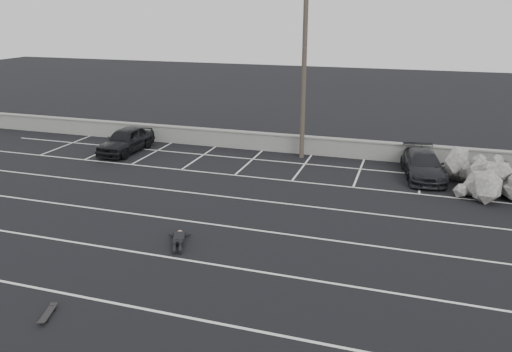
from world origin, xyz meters
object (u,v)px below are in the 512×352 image
(car_right, at_px, (423,165))
(utility_pole, at_px, (304,68))
(trash_bin, at_px, (502,169))
(skateboard, at_px, (48,314))
(person, at_px, (179,235))
(car_left, at_px, (126,140))
(riprap_pile, at_px, (510,182))

(car_right, xyz_separation_m, utility_pole, (-6.57, 1.62, 4.37))
(car_right, relative_size, trash_bin, 5.37)
(utility_pole, distance_m, skateboard, 18.29)
(car_right, height_order, person, car_right)
(car_left, bearing_deg, riprap_pile, -1.63)
(utility_pole, relative_size, skateboard, 11.94)
(car_left, height_order, riprap_pile, riprap_pile)
(person, xyz_separation_m, skateboard, (-1.37, -5.39, -0.14))
(skateboard, bearing_deg, trash_bin, 33.53)
(utility_pole, xyz_separation_m, trash_bin, (10.35, -0.42, -4.59))
(car_right, relative_size, riprap_pile, 0.71)
(car_left, bearing_deg, car_right, 2.59)
(skateboard, bearing_deg, riprap_pile, 28.85)
(utility_pole, bearing_deg, car_right, -13.84)
(trash_bin, bearing_deg, person, -136.75)
(car_right, height_order, riprap_pile, riprap_pile)
(car_left, distance_m, riprap_pile, 20.43)
(car_left, distance_m, trash_bin, 20.51)
(utility_pole, relative_size, person, 4.31)
(car_right, xyz_separation_m, person, (-8.45, -10.30, -0.43))
(utility_pole, xyz_separation_m, skateboard, (-3.25, -17.31, -4.93))
(car_left, relative_size, skateboard, 5.19)
(person, relative_size, skateboard, 2.77)
(car_left, height_order, trash_bin, car_left)
(trash_bin, bearing_deg, riprap_pile, -90.74)
(car_left, relative_size, trash_bin, 5.21)
(car_right, xyz_separation_m, riprap_pile, (3.75, -1.41, -0.06))
(person, bearing_deg, riprap_pile, 14.12)
(utility_pole, height_order, skateboard, utility_pole)
(car_right, xyz_separation_m, skateboard, (-9.82, -15.69, -0.57))
(car_left, xyz_separation_m, trash_bin, (20.44, 1.64, -0.31))
(car_right, distance_m, utility_pole, 8.05)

